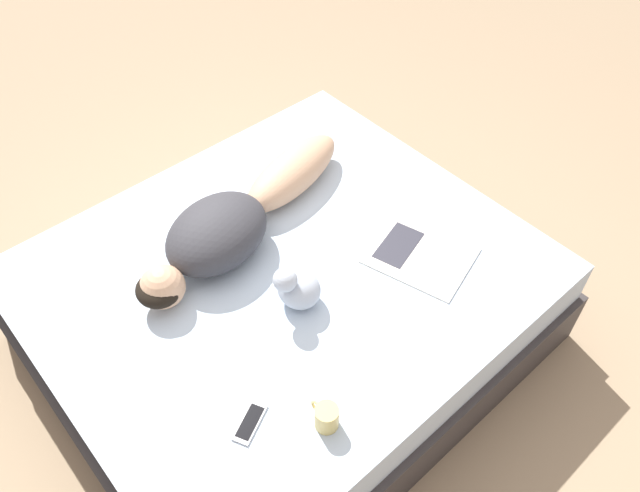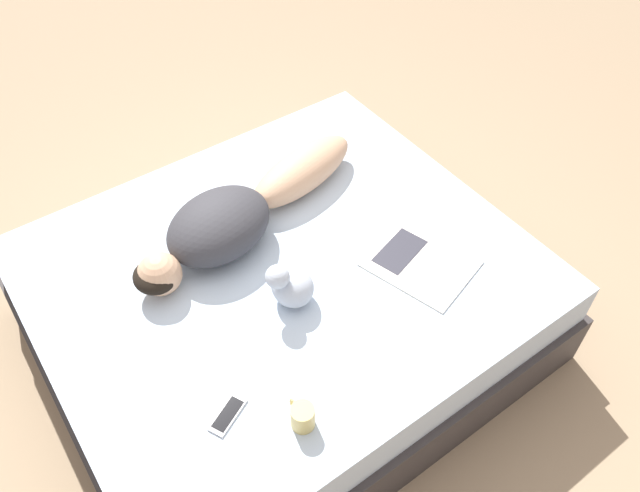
{
  "view_description": "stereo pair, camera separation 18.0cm",
  "coord_description": "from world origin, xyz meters",
  "px_view_note": "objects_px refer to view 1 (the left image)",
  "views": [
    {
      "loc": [
        -1.35,
        0.99,
        2.48
      ],
      "look_at": [
        -0.04,
        -0.16,
        0.55
      ],
      "focal_mm": 35.0,
      "sensor_mm": 36.0,
      "label": 1
    },
    {
      "loc": [
        -1.46,
        0.85,
        2.48
      ],
      "look_at": [
        -0.04,
        -0.16,
        0.55
      ],
      "focal_mm": 35.0,
      "sensor_mm": 36.0,
      "label": 2
    }
  ],
  "objects_px": {
    "coffee_mug": "(326,417)",
    "open_magazine": "(419,255)",
    "person": "(237,218)",
    "cell_phone": "(250,422)"
  },
  "relations": [
    {
      "from": "coffee_mug",
      "to": "cell_phone",
      "type": "distance_m",
      "value": 0.26
    },
    {
      "from": "open_magazine",
      "to": "cell_phone",
      "type": "height_order",
      "value": "same"
    },
    {
      "from": "coffee_mug",
      "to": "open_magazine",
      "type": "bearing_deg",
      "value": -69.03
    },
    {
      "from": "coffee_mug",
      "to": "cell_phone",
      "type": "bearing_deg",
      "value": 48.19
    },
    {
      "from": "open_magazine",
      "to": "cell_phone",
      "type": "xyz_separation_m",
      "value": [
        -0.14,
        0.99,
        0.0
      ]
    },
    {
      "from": "coffee_mug",
      "to": "cell_phone",
      "type": "height_order",
      "value": "coffee_mug"
    },
    {
      "from": "open_magazine",
      "to": "coffee_mug",
      "type": "relative_size",
      "value": 4.12
    },
    {
      "from": "person",
      "to": "coffee_mug",
      "type": "distance_m",
      "value": 0.96
    },
    {
      "from": "coffee_mug",
      "to": "person",
      "type": "bearing_deg",
      "value": -18.63
    },
    {
      "from": "cell_phone",
      "to": "open_magazine",
      "type": "bearing_deg",
      "value": -108.7
    }
  ]
}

